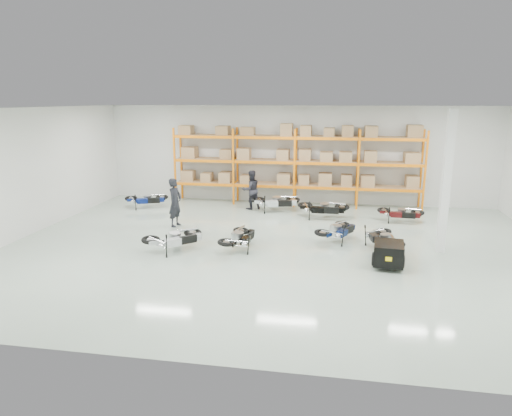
% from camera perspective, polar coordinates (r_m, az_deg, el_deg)
% --- Properties ---
extents(room, '(18.00, 18.00, 18.00)m').
position_cam_1_polar(room, '(14.57, 2.76, 3.45)').
color(room, '#A6B9AA').
rests_on(room, ground).
extents(pallet_rack, '(11.28, 0.98, 3.62)m').
position_cam_1_polar(pallet_rack, '(20.92, 4.95, 6.48)').
color(pallet_rack, orange).
rests_on(pallet_rack, ground).
extents(structural_column, '(0.25, 0.25, 4.50)m').
position_cam_1_polar(structural_column, '(15.35, 22.67, 2.93)').
color(structural_column, white).
rests_on(structural_column, ground).
extents(moto_blue_centre, '(1.52, 1.82, 1.06)m').
position_cam_1_polar(moto_blue_centre, '(15.90, 10.21, -2.37)').
color(moto_blue_centre, '#061645').
rests_on(moto_blue_centre, ground).
extents(moto_silver_left, '(1.87, 1.83, 1.13)m').
position_cam_1_polar(moto_silver_left, '(14.87, -10.13, -3.34)').
color(moto_silver_left, '#B8BAC0').
rests_on(moto_silver_left, ground).
extents(moto_black_far_left, '(1.04, 1.75, 1.07)m').
position_cam_1_polar(moto_black_far_left, '(14.83, -2.04, -3.30)').
color(moto_black_far_left, black).
rests_on(moto_black_far_left, ground).
extents(moto_touring_right, '(1.12, 1.77, 1.07)m').
position_cam_1_polar(moto_touring_right, '(15.29, 15.62, -3.29)').
color(moto_touring_right, black).
rests_on(moto_touring_right, ground).
extents(trailer, '(0.93, 1.77, 0.73)m').
position_cam_1_polar(trailer, '(13.80, 16.23, -5.47)').
color(trailer, black).
rests_on(trailer, ground).
extents(moto_back_a, '(1.83, 1.35, 1.07)m').
position_cam_1_polar(moto_back_a, '(21.09, -13.54, 1.37)').
color(moto_back_a, navy).
rests_on(moto_back_a, ground).
extents(moto_back_b, '(1.98, 1.25, 1.19)m').
position_cam_1_polar(moto_back_b, '(19.84, 2.51, 1.17)').
color(moto_back_b, silver).
rests_on(moto_back_b, ground).
extents(moto_back_c, '(1.86, 0.99, 1.18)m').
position_cam_1_polar(moto_back_c, '(18.86, 8.39, 0.37)').
color(moto_back_c, black).
rests_on(moto_back_c, ground).
extents(moto_back_d, '(1.64, 0.96, 1.01)m').
position_cam_1_polar(moto_back_d, '(18.97, 17.64, -0.30)').
color(moto_back_d, '#450D10').
rests_on(moto_back_d, ground).
extents(person_left, '(0.57, 0.75, 1.86)m').
position_cam_1_polar(person_left, '(17.70, -10.08, 0.68)').
color(person_left, black).
rests_on(person_left, ground).
extents(person_back, '(1.07, 1.02, 1.74)m').
position_cam_1_polar(person_back, '(20.20, -0.62, 2.29)').
color(person_back, '#22222A').
rests_on(person_back, ground).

